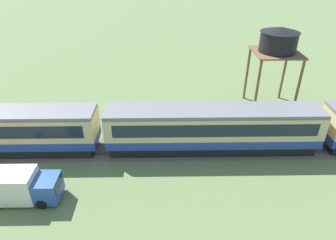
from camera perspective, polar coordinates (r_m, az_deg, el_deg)
passenger_train at (r=26.47m, az=9.06°, el=-1.39°), size 96.35×3.06×4.08m
railway_track at (r=27.33m, az=0.11°, el=-5.50°), size 154.72×3.60×0.04m
water_tower at (r=33.71m, az=20.26°, el=13.69°), size 4.78×4.78×8.96m
delivery_truck_blue at (r=24.20m, az=-26.64°, el=-11.22°), size 5.50×2.08×2.42m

